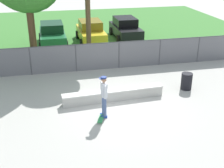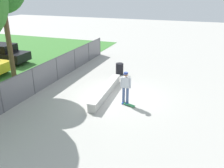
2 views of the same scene
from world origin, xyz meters
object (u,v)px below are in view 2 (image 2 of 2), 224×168
at_px(skateboarder, 126,87).
at_px(skateboard, 128,105).
at_px(trash_bin, 120,69).
at_px(concrete_ledge, 106,91).
at_px(car_black, 4,54).

height_order(skateboarder, skateboard, skateboarder).
bearing_deg(trash_bin, skateboarder, -157.97).
height_order(skateboard, trash_bin, trash_bin).
xyz_separation_m(concrete_ledge, skateboarder, (-0.73, -1.45, 0.77)).
bearing_deg(trash_bin, concrete_ledge, -173.74).
distance_m(skateboard, trash_bin, 5.28).
xyz_separation_m(concrete_ledge, car_black, (3.36, 10.70, 0.58)).
relative_size(concrete_ledge, skateboarder, 2.66).
distance_m(skateboarder, skateboard, 1.00).
height_order(concrete_ledge, trash_bin, trash_bin).
relative_size(skateboarder, trash_bin, 2.15).
relative_size(skateboard, car_black, 0.19).
xyz_separation_m(concrete_ledge, skateboard, (-0.91, -1.69, -0.19)).
bearing_deg(skateboarder, concrete_ledge, 63.22).
relative_size(skateboard, trash_bin, 0.96).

